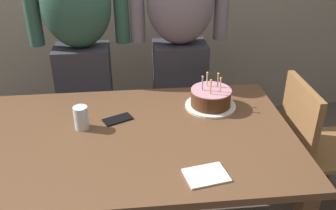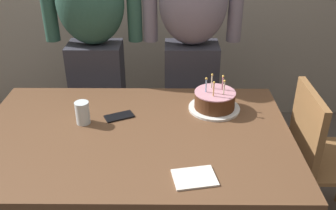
# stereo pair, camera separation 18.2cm
# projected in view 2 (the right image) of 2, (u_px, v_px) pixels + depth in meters

# --- Properties ---
(dining_table) EXTENTS (1.50, 0.96, 0.74)m
(dining_table) POSITION_uv_depth(u_px,v_px,m) (135.00, 149.00, 1.84)
(dining_table) COLOR brown
(dining_table) RESTS_ON ground_plane
(birthday_cake) EXTENTS (0.27, 0.27, 0.18)m
(birthday_cake) POSITION_uv_depth(u_px,v_px,m) (215.00, 101.00, 1.97)
(birthday_cake) COLOR white
(birthday_cake) RESTS_ON dining_table
(water_glass_near) EXTENTS (0.07, 0.07, 0.11)m
(water_glass_near) POSITION_uv_depth(u_px,v_px,m) (83.00, 113.00, 1.85)
(water_glass_near) COLOR silver
(water_glass_near) RESTS_ON dining_table
(cell_phone) EXTENTS (0.16, 0.13, 0.01)m
(cell_phone) POSITION_uv_depth(u_px,v_px,m) (119.00, 116.00, 1.92)
(cell_phone) COLOR black
(cell_phone) RESTS_ON dining_table
(napkin_stack) EXTENTS (0.19, 0.16, 0.01)m
(napkin_stack) POSITION_uv_depth(u_px,v_px,m) (195.00, 178.00, 1.50)
(napkin_stack) COLOR white
(napkin_stack) RESTS_ON dining_table
(person_man_bearded) EXTENTS (0.61, 0.27, 1.66)m
(person_man_bearded) POSITION_uv_depth(u_px,v_px,m) (95.00, 51.00, 2.38)
(person_man_bearded) COLOR #33333D
(person_man_bearded) RESTS_ON ground_plane
(person_woman_cardigan) EXTENTS (0.61, 0.27, 1.66)m
(person_woman_cardigan) POSITION_uv_depth(u_px,v_px,m) (192.00, 51.00, 2.38)
(person_woman_cardigan) COLOR #33333D
(person_woman_cardigan) RESTS_ON ground_plane
(dining_chair) EXTENTS (0.42, 0.42, 0.87)m
(dining_chair) POSITION_uv_depth(u_px,v_px,m) (320.00, 151.00, 2.04)
(dining_chair) COLOR olive
(dining_chair) RESTS_ON ground_plane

